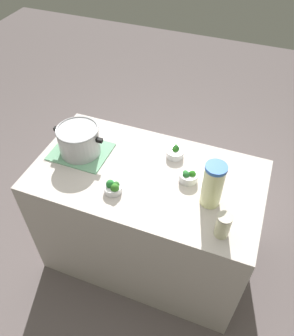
{
  "coord_description": "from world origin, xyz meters",
  "views": [
    {
      "loc": [
        0.49,
        -1.29,
        2.34
      ],
      "look_at": [
        0.0,
        0.0,
        0.95
      ],
      "focal_mm": 35.94,
      "sensor_mm": 36.0,
      "label": 1
    }
  ],
  "objects_px": {
    "cooking_pot": "(79,140)",
    "broccoli_bowl_front": "(175,152)",
    "broccoli_bowl_center": "(113,187)",
    "broccoli_bowl_back": "(188,176)",
    "lemonade_pitcher": "(213,185)",
    "mason_jar": "(223,225)"
  },
  "relations": [
    {
      "from": "cooking_pot",
      "to": "broccoli_bowl_back",
      "type": "relative_size",
      "value": 3.0
    },
    {
      "from": "cooking_pot",
      "to": "broccoli_bowl_front",
      "type": "bearing_deg",
      "value": 17.62
    },
    {
      "from": "cooking_pot",
      "to": "broccoli_bowl_front",
      "type": "relative_size",
      "value": 3.06
    },
    {
      "from": "broccoli_bowl_center",
      "to": "cooking_pot",
      "type": "bearing_deg",
      "value": 145.89
    },
    {
      "from": "broccoli_bowl_front",
      "to": "lemonade_pitcher",
      "type": "bearing_deg",
      "value": -44.5
    },
    {
      "from": "broccoli_bowl_front",
      "to": "broccoli_bowl_center",
      "type": "bearing_deg",
      "value": -120.28
    },
    {
      "from": "mason_jar",
      "to": "broccoli_bowl_back",
      "type": "distance_m",
      "value": 0.4
    },
    {
      "from": "lemonade_pitcher",
      "to": "mason_jar",
      "type": "distance_m",
      "value": 0.22
    },
    {
      "from": "mason_jar",
      "to": "broccoli_bowl_back",
      "type": "xyz_separation_m",
      "value": [
        -0.26,
        0.3,
        -0.04
      ]
    },
    {
      "from": "mason_jar",
      "to": "broccoli_bowl_center",
      "type": "bearing_deg",
      "value": 174.31
    },
    {
      "from": "mason_jar",
      "to": "broccoli_bowl_center",
      "type": "distance_m",
      "value": 0.63
    },
    {
      "from": "lemonade_pitcher",
      "to": "broccoli_bowl_center",
      "type": "height_order",
      "value": "lemonade_pitcher"
    },
    {
      "from": "cooking_pot",
      "to": "broccoli_bowl_center",
      "type": "distance_m",
      "value": 0.41
    },
    {
      "from": "lemonade_pitcher",
      "to": "broccoli_bowl_back",
      "type": "relative_size",
      "value": 2.51
    },
    {
      "from": "mason_jar",
      "to": "broccoli_bowl_center",
      "type": "xyz_separation_m",
      "value": [
        -0.63,
        0.06,
        -0.04
      ]
    },
    {
      "from": "broccoli_bowl_center",
      "to": "broccoli_bowl_back",
      "type": "relative_size",
      "value": 0.93
    },
    {
      "from": "cooking_pot",
      "to": "mason_jar",
      "type": "relative_size",
      "value": 2.32
    },
    {
      "from": "lemonade_pitcher",
      "to": "broccoli_bowl_front",
      "type": "height_order",
      "value": "lemonade_pitcher"
    },
    {
      "from": "broccoli_bowl_back",
      "to": "mason_jar",
      "type": "bearing_deg",
      "value": -48.82
    },
    {
      "from": "broccoli_bowl_front",
      "to": "broccoli_bowl_center",
      "type": "relative_size",
      "value": 1.05
    },
    {
      "from": "broccoli_bowl_front",
      "to": "broccoli_bowl_back",
      "type": "relative_size",
      "value": 0.98
    },
    {
      "from": "lemonade_pitcher",
      "to": "broccoli_bowl_back",
      "type": "height_order",
      "value": "lemonade_pitcher"
    }
  ]
}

